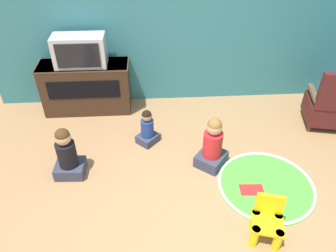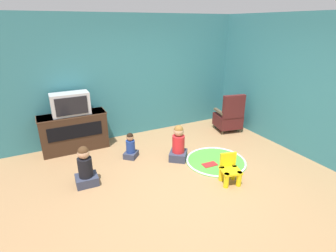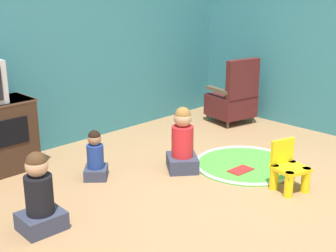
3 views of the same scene
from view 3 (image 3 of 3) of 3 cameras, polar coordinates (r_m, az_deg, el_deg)
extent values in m
plane|color=#9E754C|center=(4.63, 7.04, -8.24)|extent=(30.00, 30.00, 0.00)
cube|color=teal|center=(5.86, -12.79, 10.65)|extent=(5.56, 0.12, 2.70)
cylinder|color=brown|center=(7.23, 7.82, 1.64)|extent=(0.04, 0.04, 0.10)
cylinder|color=brown|center=(6.93, 4.82, 1.06)|extent=(0.04, 0.04, 0.10)
cylinder|color=brown|center=(6.90, 10.32, 0.75)|extent=(0.04, 0.04, 0.10)
cylinder|color=brown|center=(6.59, 7.29, 0.11)|extent=(0.04, 0.04, 0.10)
cube|color=#4C1919|center=(6.85, 7.63, 2.55)|extent=(0.66, 0.65, 0.31)
cube|color=#4C1919|center=(6.59, 9.10, 5.69)|extent=(0.54, 0.21, 0.54)
cube|color=brown|center=(6.95, 9.26, 4.85)|extent=(0.16, 0.47, 0.05)
cube|color=brown|center=(6.64, 6.10, 4.38)|extent=(0.16, 0.47, 0.05)
cylinder|color=yellow|center=(4.64, 14.50, -6.95)|extent=(0.09, 0.09, 0.25)
cylinder|color=yellow|center=(4.78, 16.43, -6.34)|extent=(0.09, 0.09, 0.25)
cylinder|color=yellow|center=(4.77, 12.81, -6.10)|extent=(0.09, 0.09, 0.25)
cylinder|color=yellow|center=(4.92, 14.73, -5.55)|extent=(0.09, 0.09, 0.25)
cube|color=yellow|center=(4.74, 14.72, -5.03)|extent=(0.37, 0.36, 0.04)
cube|color=yellow|center=(4.77, 13.77, -2.97)|extent=(0.28, 0.11, 0.24)
cylinder|color=green|center=(5.35, 9.48, -4.67)|extent=(1.16, 1.16, 0.01)
torus|color=silver|center=(5.35, 9.49, -4.62)|extent=(1.15, 1.15, 0.04)
cube|color=#33384C|center=(5.13, 1.75, -4.50)|extent=(0.47, 0.48, 0.16)
cylinder|color=red|center=(5.05, 1.78, -1.88)|extent=(0.24, 0.24, 0.34)
sphere|color=tan|center=(4.97, 1.80, 0.96)|extent=(0.19, 0.19, 0.19)
sphere|color=olive|center=(4.96, 1.81, 1.33)|extent=(0.18, 0.18, 0.18)
cube|color=#33384C|center=(5.00, -8.76, -5.62)|extent=(0.35, 0.35, 0.12)
cylinder|color=navy|center=(4.93, -8.85, -3.65)|extent=(0.17, 0.17, 0.25)
sphere|color=#9E7051|center=(4.86, -8.96, -1.54)|extent=(0.14, 0.14, 0.14)
sphere|color=black|center=(4.85, -8.97, -1.26)|extent=(0.13, 0.13, 0.13)
cube|color=#33384C|center=(4.11, -15.16, -11.10)|extent=(0.36, 0.32, 0.15)
cylinder|color=black|center=(4.00, -15.43, -8.06)|extent=(0.23, 0.23, 0.33)
sphere|color=tan|center=(3.90, -15.73, -4.69)|extent=(0.19, 0.19, 0.19)
sphere|color=#472D19|center=(3.89, -15.77, -4.25)|extent=(0.17, 0.17, 0.17)
cube|color=#B22323|center=(5.16, 8.85, -5.39)|extent=(0.28, 0.18, 0.02)
camera|label=1|loc=(2.90, 45.92, 32.14)|focal=35.00mm
camera|label=2|loc=(1.49, 81.89, 23.50)|focal=28.00mm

